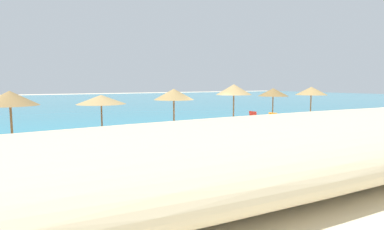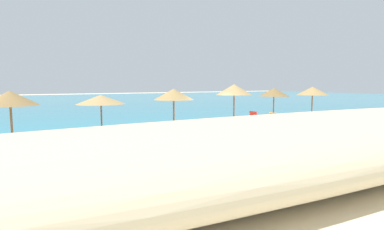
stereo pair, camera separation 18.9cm
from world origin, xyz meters
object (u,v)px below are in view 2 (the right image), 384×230
Objects in this scene: beach_ball at (263,141)px; beach_umbrella_4 at (274,92)px; beach_umbrella_0 at (10,98)px; beach_umbrella_1 at (101,100)px; beach_umbrella_2 at (174,94)px; beach_umbrella_3 at (234,90)px; lounge_chair_0 at (248,123)px; lounge_chair_1 at (271,121)px; beach_umbrella_5 at (313,91)px.

beach_umbrella_4 is at bearing 41.59° from beach_ball.
beach_umbrella_0 reaches higher than beach_umbrella_1.
beach_umbrella_4 is (15.94, 0.11, 0.03)m from beach_umbrella_0.
beach_ball is at bearing -60.13° from beach_umbrella_2.
beach_umbrella_0 is at bearing 178.29° from beach_umbrella_2.
lounge_chair_0 is (0.67, -0.64, -2.10)m from beach_umbrella_3.
beach_umbrella_2 is at bearing 119.87° from beach_ball.
beach_umbrella_1 is 11.49m from lounge_chair_1.
beach_umbrella_3 is (8.18, -0.17, 0.42)m from beach_umbrella_1.
beach_umbrella_1 is 8.26m from beach_ball.
beach_umbrella_3 reaches higher than beach_umbrella_0.
beach_umbrella_5 is at bearing -88.26° from lounge_chair_0.
beach_umbrella_4 is (8.04, 0.35, -0.01)m from beach_umbrella_2.
beach_ball is (-9.27, -4.65, -2.22)m from beach_umbrella_5.
beach_umbrella_3 reaches higher than beach_umbrella_4.
beach_umbrella_4 is (3.87, 0.46, -0.23)m from beach_umbrella_3.
beach_umbrella_0 is 8.75× the size of beach_ball.
beach_umbrella_1 is 8.20m from beach_umbrella_3.
beach_umbrella_3 reaches higher than beach_umbrella_1.
beach_umbrella_2 is 0.98× the size of beach_umbrella_5.
beach_umbrella_5 is at bearing 1.99° from beach_umbrella_3.
beach_umbrella_5 is 1.81× the size of lounge_chair_1.
beach_umbrella_5 is 4.93m from lounge_chair_1.
beach_ball is at bearing -138.41° from beach_umbrella_4.
beach_umbrella_2 is at bearing -177.53° from beach_umbrella_4.
beach_umbrella_5 is 8.99× the size of beach_ball.
lounge_chair_1 is at bearing -0.90° from beach_umbrella_1.
beach_ball is (-2.26, -3.74, -0.30)m from lounge_chair_0.
beach_umbrella_0 is 0.99× the size of beach_umbrella_2.
beach_umbrella_2 is (7.90, -0.24, 0.04)m from beach_umbrella_0.
beach_umbrella_3 is 1.94× the size of lounge_chair_1.
lounge_chair_0 is at bearing -172.63° from beach_umbrella_5.
beach_ball is (-4.76, -4.38, -0.25)m from lounge_chair_1.
beach_umbrella_5 is (19.76, -0.08, 0.08)m from beach_umbrella_0.
beach_umbrella_0 is 0.97× the size of beach_umbrella_5.
beach_umbrella_1 is (3.89, -0.18, -0.15)m from beach_umbrella_0.
beach_umbrella_0 reaches higher than lounge_chair_1.
beach_umbrella_3 is (4.17, -0.11, 0.23)m from beach_umbrella_2.
beach_umbrella_0 is at bearing 178.36° from beach_umbrella_3.
beach_umbrella_3 is 1.11× the size of beach_umbrella_4.
beach_umbrella_2 is at bearing -0.83° from beach_umbrella_1.
beach_umbrella_1 is 1.63× the size of lounge_chair_1.
beach_umbrella_0 is 19.76m from beach_umbrella_5.
lounge_chair_1 reaches higher than beach_ball.
beach_umbrella_4 is 3.82m from beach_umbrella_5.
lounge_chair_1 is (15.24, -0.36, -1.88)m from beach_umbrella_0.
lounge_chair_1 is (-0.70, -0.47, -1.92)m from beach_umbrella_4.
beach_umbrella_0 is 15.94m from beach_umbrella_4.
beach_umbrella_3 is 3.83m from lounge_chair_1.
beach_umbrella_1 is 9.05m from lounge_chair_0.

